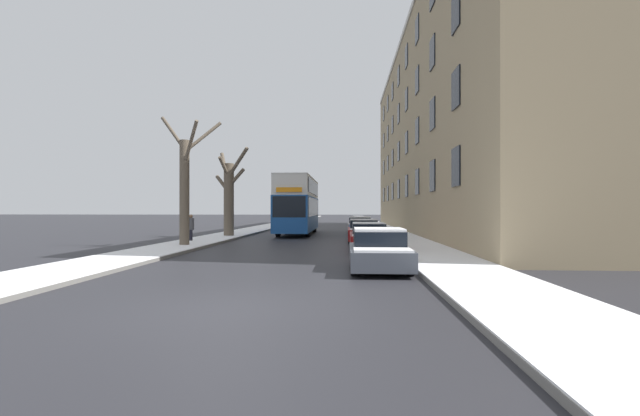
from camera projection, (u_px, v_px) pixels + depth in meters
ground_plane at (221, 308)px, 8.60m from camera, size 320.00×320.00×0.00m
sidewalk_left at (286, 223)px, 61.87m from camera, size 2.91×130.00×0.16m
sidewalk_right at (371, 223)px, 61.13m from camera, size 2.91×130.00×0.16m
terrace_facade_right at (454, 131)px, 37.89m from camera, size 9.10×48.25×17.97m
bare_tree_left_0 at (185, 186)px, 22.33m from camera, size 3.05×2.37×6.90m
bare_tree_left_1 at (229, 195)px, 30.19m from camera, size 2.90×2.84×6.25m
double_decker_bus at (298, 203)px, 34.48m from camera, size 2.55×11.21×4.50m
parked_car_0 at (379, 251)px, 13.98m from camera, size 1.89×3.91×1.37m
parked_car_1 at (369, 238)px, 20.25m from camera, size 1.75×4.48×1.37m
parked_car_2 at (363, 231)px, 26.12m from camera, size 1.88×4.17×1.41m
parked_car_3 at (360, 227)px, 31.78m from camera, size 1.68×4.37×1.48m
parked_car_4 at (358, 225)px, 37.64m from camera, size 1.79×4.50×1.36m
pedestrian_left_sidewalk at (191, 227)px, 25.36m from camera, size 0.37×0.37×1.70m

